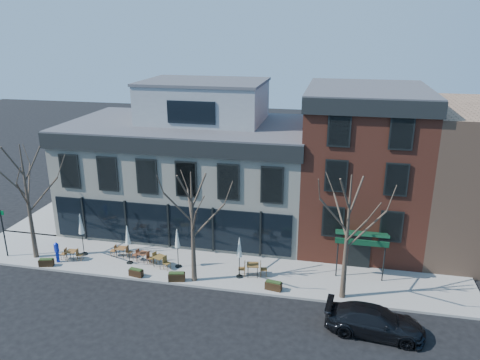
% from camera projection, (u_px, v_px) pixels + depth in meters
% --- Properties ---
extents(ground, '(120.00, 120.00, 0.00)m').
position_uv_depth(ground, '(170.00, 250.00, 33.30)').
color(ground, black).
rests_on(ground, ground).
extents(sidewalk_front, '(33.50, 4.70, 0.15)m').
position_uv_depth(sidewalk_front, '(206.00, 268.00, 30.64)').
color(sidewalk_front, gray).
rests_on(sidewalk_front, ground).
extents(sidewalk_side, '(4.50, 12.00, 0.15)m').
position_uv_depth(sidewalk_side, '(73.00, 206.00, 41.07)').
color(sidewalk_side, gray).
rests_on(sidewalk_side, ground).
extents(corner_building, '(18.39, 10.39, 11.10)m').
position_uv_depth(corner_building, '(191.00, 166.00, 36.50)').
color(corner_building, silver).
rests_on(corner_building, ground).
extents(red_brick_building, '(8.20, 11.78, 11.18)m').
position_uv_depth(red_brick_building, '(362.00, 165.00, 33.58)').
color(red_brick_building, brown).
rests_on(red_brick_building, ground).
extents(tree_corner, '(3.93, 3.98, 7.92)m').
position_uv_depth(tree_corner, '(28.00, 201.00, 30.66)').
color(tree_corner, '#382B21').
rests_on(tree_corner, sidewalk_front).
extents(tree_mid, '(3.50, 3.55, 7.04)m').
position_uv_depth(tree_mid, '(193.00, 226.00, 27.89)').
color(tree_mid, '#382B21').
rests_on(tree_mid, sidewalk_front).
extents(tree_right, '(3.72, 3.77, 7.48)m').
position_uv_depth(tree_right, '(347.00, 236.00, 26.04)').
color(tree_right, '#382B21').
rests_on(tree_right, sidewalk_front).
extents(sign_pole, '(0.50, 0.10, 3.40)m').
position_uv_depth(sign_pole, '(3.00, 230.00, 31.47)').
color(sign_pole, black).
rests_on(sign_pole, sidewalk_front).
extents(parked_sedan, '(5.20, 2.50, 1.46)m').
position_uv_depth(parked_sedan, '(375.00, 321.00, 24.05)').
color(parked_sedan, black).
rests_on(parked_sedan, ground).
extents(call_box, '(0.29, 0.29, 1.45)m').
position_uv_depth(call_box, '(57.00, 252.00, 31.02)').
color(call_box, '#0B1D95').
rests_on(call_box, sidewalk_front).
extents(cafe_set_0, '(1.56, 0.66, 0.81)m').
position_uv_depth(cafe_set_0, '(72.00, 254.00, 31.43)').
color(cafe_set_0, brown).
rests_on(cafe_set_0, sidewalk_front).
extents(cafe_set_1, '(1.56, 0.63, 0.82)m').
position_uv_depth(cafe_set_1, '(121.00, 251.00, 31.85)').
color(cafe_set_1, brown).
rests_on(cafe_set_1, sidewalk_front).
extents(cafe_set_2, '(1.60, 0.75, 0.82)m').
position_uv_depth(cafe_set_2, '(143.00, 256.00, 31.15)').
color(cafe_set_2, brown).
rests_on(cafe_set_2, sidewalk_front).
extents(cafe_set_3, '(1.73, 1.06, 0.90)m').
position_uv_depth(cafe_set_3, '(160.00, 260.00, 30.52)').
color(cafe_set_3, brown).
rests_on(cafe_set_3, sidewalk_front).
extents(cafe_set_4, '(1.89, 0.85, 0.97)m').
position_uv_depth(cafe_set_4, '(253.00, 269.00, 29.39)').
color(cafe_set_4, brown).
rests_on(cafe_set_4, sidewalk_front).
extents(umbrella_0, '(0.48, 0.48, 3.01)m').
position_uv_depth(umbrella_0, '(81.00, 226.00, 31.63)').
color(umbrella_0, black).
rests_on(umbrella_0, sidewalk_front).
extents(umbrella_1, '(0.43, 0.43, 2.71)m').
position_uv_depth(umbrella_1, '(128.00, 237.00, 30.52)').
color(umbrella_1, black).
rests_on(umbrella_1, sidewalk_front).
extents(umbrella_2, '(0.43, 0.43, 2.70)m').
position_uv_depth(umbrella_2, '(177.00, 240.00, 30.05)').
color(umbrella_2, black).
rests_on(umbrella_2, sidewalk_front).
extents(umbrella_3, '(0.44, 0.44, 2.74)m').
position_uv_depth(umbrella_3, '(239.00, 249.00, 28.79)').
color(umbrella_3, black).
rests_on(umbrella_3, sidewalk_front).
extents(planter_0, '(0.99, 0.60, 0.52)m').
position_uv_depth(planter_0, '(46.00, 262.00, 30.67)').
color(planter_0, black).
rests_on(planter_0, sidewalk_front).
extents(planter_1, '(0.95, 0.50, 0.51)m').
position_uv_depth(planter_1, '(136.00, 273.00, 29.42)').
color(planter_1, black).
rests_on(planter_1, sidewalk_front).
extents(planter_2, '(1.08, 0.63, 0.57)m').
position_uv_depth(planter_2, '(177.00, 277.00, 28.88)').
color(planter_2, black).
rests_on(planter_2, sidewalk_front).
extents(planter_3, '(1.04, 0.55, 0.56)m').
position_uv_depth(planter_3, '(273.00, 286.00, 27.91)').
color(planter_3, '#301E10').
rests_on(planter_3, sidewalk_front).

